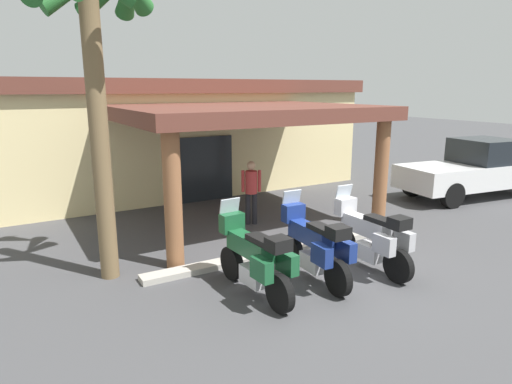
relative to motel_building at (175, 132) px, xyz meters
name	(u,v)px	position (x,y,z in m)	size (l,w,h in m)	color
ground_plane	(329,264)	(0.03, -9.09, -2.00)	(80.00, 80.00, 0.00)	#424244
motel_building	(175,132)	(0.00, 0.00, 0.00)	(13.12, 11.45, 3.89)	beige
motorcycle_green	(255,258)	(-2.03, -9.53, -1.31)	(0.73, 2.21, 1.61)	black
motorcycle_blue	(315,246)	(-0.72, -9.54, -1.31)	(0.72, 2.21, 1.61)	black
motorcycle_silver	(371,236)	(0.58, -9.68, -1.31)	(0.71, 2.21, 1.61)	black
pedestrian	(251,188)	(0.00, -5.80, -1.00)	(0.49, 0.32, 1.73)	black
pickup_truck_white	(475,169)	(8.08, -6.81, -1.07)	(5.39, 2.51, 1.95)	black
palm_tree_roadside	(94,38)	(-4.06, -7.42, 2.47)	(2.31, 2.30, 5.93)	brown
curb_strip	(273,253)	(-0.72, -8.05, -1.94)	(5.91, 0.36, 0.12)	#ADA89E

